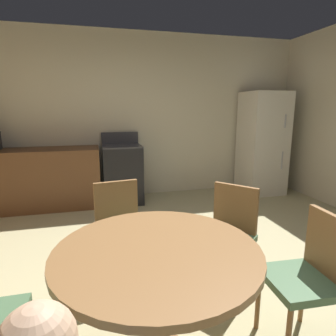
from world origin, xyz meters
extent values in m
plane|color=tan|center=(0.00, 0.00, 0.00)|extent=(14.00, 14.00, 0.00)
cube|color=beige|center=(0.00, 2.86, 1.35)|extent=(6.00, 0.12, 2.70)
cube|color=brown|center=(-1.67, 2.46, 0.45)|extent=(2.07, 0.60, 0.90)
cube|color=black|center=(-0.28, 2.46, 0.45)|extent=(0.60, 0.60, 0.90)
cube|color=#38383D|center=(-0.28, 2.46, 0.91)|extent=(0.60, 0.60, 0.02)
cube|color=#38383D|center=(-0.28, 2.74, 1.01)|extent=(0.60, 0.04, 0.18)
cube|color=silver|center=(2.16, 2.41, 0.88)|extent=(0.68, 0.66, 1.76)
cylinder|color=#B2B2B7|center=(2.34, 2.07, 1.28)|extent=(0.02, 0.02, 0.22)
cylinder|color=#B2B2B7|center=(2.34, 2.07, 0.63)|extent=(0.02, 0.02, 0.30)
cylinder|color=olive|center=(-0.37, -0.63, 0.36)|extent=(0.14, 0.14, 0.72)
cylinder|color=olive|center=(-0.37, -0.63, 0.74)|extent=(1.11, 1.11, 0.04)
cylinder|color=olive|center=(0.36, -0.50, 0.21)|extent=(0.03, 0.03, 0.43)
cylinder|color=olive|center=(0.70, -0.52, 0.21)|extent=(0.03, 0.03, 0.43)
cube|color=#4C704C|center=(0.52, -0.68, 0.45)|extent=(0.42, 0.42, 0.05)
cube|color=olive|center=(0.70, -0.69, 0.66)|extent=(0.06, 0.38, 0.42)
cylinder|color=olive|center=(-0.30, 0.10, 0.21)|extent=(0.03, 0.03, 0.43)
cylinder|color=olive|center=(-0.63, 0.05, 0.21)|extent=(0.03, 0.03, 0.43)
cylinder|color=olive|center=(-0.34, 0.44, 0.21)|extent=(0.03, 0.03, 0.43)
cylinder|color=olive|center=(-0.68, 0.39, 0.21)|extent=(0.03, 0.03, 0.43)
cube|color=#4C704C|center=(-0.49, 0.25, 0.45)|extent=(0.45, 0.45, 0.05)
cube|color=olive|center=(-0.51, 0.42, 0.66)|extent=(0.38, 0.09, 0.42)
cylinder|color=olive|center=(0.29, -0.30, 0.21)|extent=(0.03, 0.03, 0.43)
cylinder|color=olive|center=(0.07, -0.04, 0.21)|extent=(0.03, 0.03, 0.43)
cylinder|color=olive|center=(0.55, -0.08, 0.21)|extent=(0.03, 0.03, 0.43)
cylinder|color=olive|center=(0.33, 0.18, 0.21)|extent=(0.03, 0.03, 0.43)
cube|color=#4C704C|center=(0.31, -0.06, 0.45)|extent=(0.56, 0.56, 0.05)
cube|color=olive|center=(0.45, 0.06, 0.66)|extent=(0.27, 0.31, 0.42)
camera|label=1|loc=(-0.65, -1.99, 1.50)|focal=30.32mm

